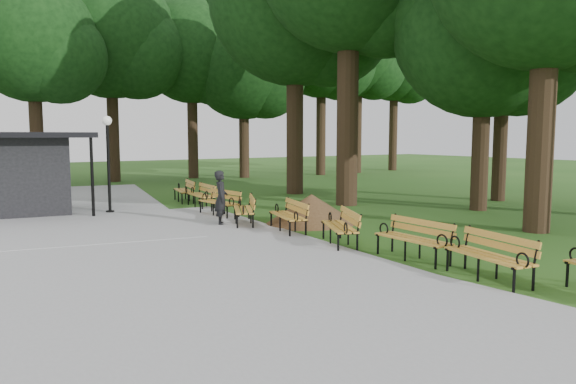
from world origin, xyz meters
TOP-DOWN VIEW (x-y plane):
  - ground at (0.00, 0.00)m, footprint 100.00×100.00m
  - path at (-4.00, 3.00)m, footprint 12.00×38.00m
  - person at (-1.08, 7.05)m, footprint 0.61×0.70m
  - kiosk at (-5.93, 12.79)m, footprint 4.83×4.34m
  - lamp_post at (-3.23, 11.26)m, footprint 0.32×0.32m
  - dirt_mound at (1.33, 5.87)m, footprint 2.45×2.45m
  - bench_2 at (0.41, -1.03)m, footprint 0.93×1.98m
  - bench_3 at (0.44, 0.86)m, footprint 0.68×1.91m
  - bench_4 at (0.09, 2.92)m, footprint 1.37×1.99m
  - bench_5 at (-0.02, 5.07)m, footprint 1.07×2.00m
  - bench_6 at (-0.48, 6.78)m, footprint 1.37×1.99m
  - bench_7 at (-0.35, 8.75)m, footprint 0.87×1.96m
  - bench_8 at (0.01, 11.10)m, footprint 0.79×1.95m
  - bench_9 at (0.10, 13.02)m, footprint 0.99×1.99m
  - lawn_tree_1 at (8.03, 5.11)m, footprint 6.31×6.31m
  - lawn_tree_5 at (11.07, 6.51)m, footprint 4.98×4.98m
  - tree_backdrop at (6.45, 23.17)m, footprint 36.65×9.56m

SIDE VIEW (x-z plane):
  - ground at x=0.00m, z-range 0.00..0.00m
  - path at x=-4.00m, z-range 0.00..0.06m
  - bench_2 at x=0.41m, z-range 0.00..0.88m
  - bench_3 at x=0.44m, z-range 0.00..0.88m
  - bench_4 at x=0.09m, z-range 0.00..0.88m
  - bench_5 at x=-0.02m, z-range 0.00..0.88m
  - bench_6 at x=-0.48m, z-range 0.00..0.88m
  - bench_7 at x=-0.35m, z-range 0.00..0.88m
  - bench_8 at x=0.01m, z-range 0.00..0.88m
  - bench_9 at x=0.10m, z-range 0.00..0.88m
  - dirt_mound at x=1.33m, z-range 0.00..0.89m
  - person at x=-1.08m, z-range 0.00..1.62m
  - kiosk at x=-5.93m, z-range 0.00..2.74m
  - lamp_post at x=-3.23m, z-range 0.71..4.00m
  - lawn_tree_1 at x=8.03m, z-range 1.59..11.14m
  - lawn_tree_5 at x=11.07m, z-range 2.59..12.91m
  - tree_backdrop at x=6.45m, z-range 0.00..15.96m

